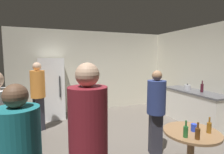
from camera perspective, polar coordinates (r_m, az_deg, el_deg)
The scene contains 15 objects.
ground_plane at distance 4.02m, azimuth 4.04°, elevation -21.16°, with size 5.20×5.20×0.10m, color #5B544C.
wall_back at distance 6.08m, azimuth -6.20°, elevation 1.93°, with size 5.32×0.06×2.70m, color beige.
wall_side_right at distance 5.27m, azimuth 31.19°, elevation 0.43°, with size 0.06×5.20×2.70m, color beige.
refrigerator at distance 5.52m, azimuth -19.02°, elevation -3.51°, with size 0.70×0.68×1.80m.
kitchen_counter at distance 5.42m, azimuth 24.97°, elevation -8.78°, with size 0.64×1.91×0.90m.
kettle at distance 5.42m, azimuth 23.38°, elevation -3.09°, with size 0.24×0.17×0.18m.
wine_bottle_on_counter at distance 5.19m, azimuth 27.29°, elevation -3.13°, with size 0.08×0.08×0.31m.
foreground_table at distance 2.95m, azimuth 24.43°, elevation -17.67°, with size 0.80×0.80×0.73m.
beer_bottle_amber at distance 2.93m, azimuth 29.11°, elevation -14.11°, with size 0.06×0.06×0.23m.
beer_bottle_brown at distance 2.65m, azimuth 26.14°, elevation -16.11°, with size 0.06×0.06×0.23m.
beer_bottle_green at distance 2.65m, azimuth 22.89°, elevation -15.98°, with size 0.06×0.06×0.23m.
plastic_cup_blue at distance 2.90m, azimuth 25.11°, elevation -14.71°, with size 0.08×0.08×0.11m, color blue.
person_in_maroon_shirt at distance 1.66m, azimuth -7.70°, elevation -21.23°, with size 0.48×0.48×1.76m.
person_in_navy_shirt at distance 3.37m, azimuth 14.21°, elevation -9.15°, with size 0.42×0.42×1.57m.
person_in_orange_shirt at distance 4.65m, azimuth -22.99°, elevation -4.24°, with size 0.45×0.45×1.70m.
Camera 1 is at (-1.49, -3.24, 1.79)m, focal length 28.03 mm.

